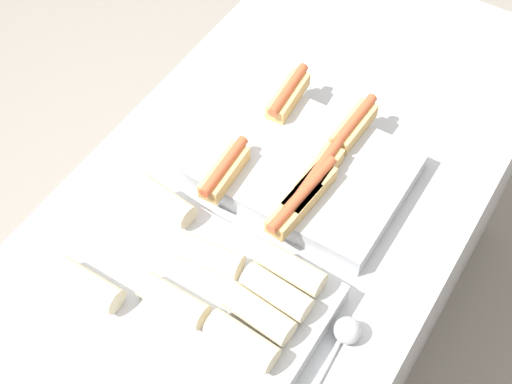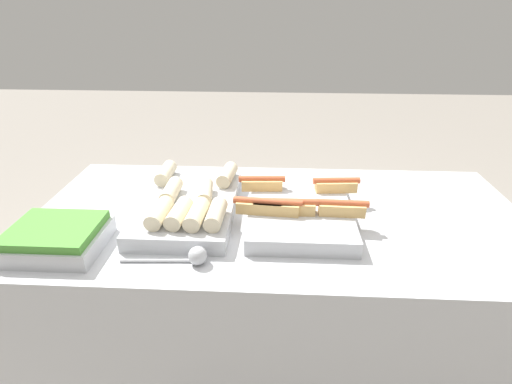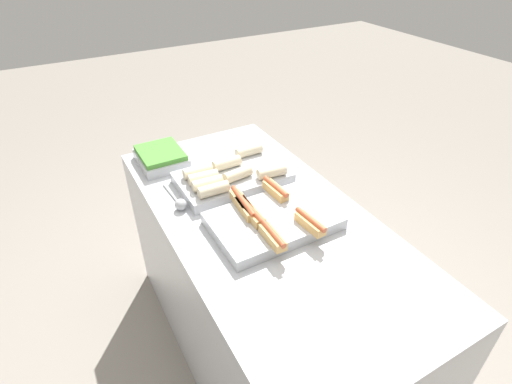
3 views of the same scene
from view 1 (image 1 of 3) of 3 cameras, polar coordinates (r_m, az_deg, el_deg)
ground_plane at (r=2.29m, az=1.05°, el=-13.05°), size 12.00×12.00×0.00m
counter at (r=1.89m, az=1.26°, el=-7.78°), size 1.63×0.79×0.89m
tray_hotdogs at (r=1.52m, az=2.93°, el=2.48°), size 0.42×0.49×0.10m
tray_wraps at (r=1.35m, az=-4.66°, el=-7.63°), size 0.30×0.50×0.10m
serving_spoon_near at (r=1.33m, az=7.02°, el=-11.46°), size 0.24×0.05×0.05m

